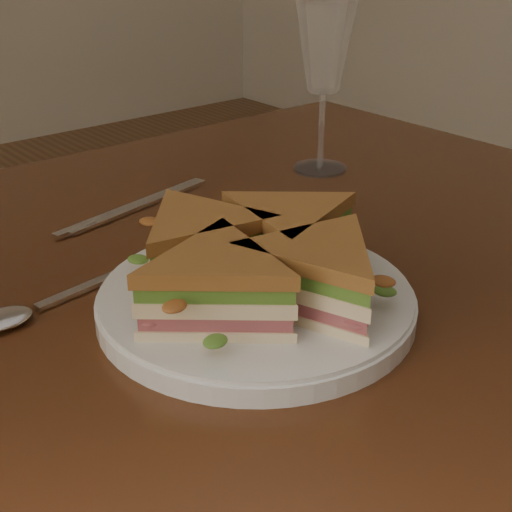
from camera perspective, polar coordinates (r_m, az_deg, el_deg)
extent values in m
cube|color=#32170B|center=(0.64, -7.90, -4.23)|extent=(1.20, 0.80, 0.04)
cylinder|color=black|center=(1.35, 4.75, -5.14)|extent=(0.06, 0.06, 0.71)
cylinder|color=white|center=(0.58, 0.00, -3.71)|extent=(0.26, 0.26, 0.02)
cube|color=silver|center=(0.64, -12.27, -2.04)|extent=(0.13, 0.03, 0.00)
ellipsoid|color=silver|center=(0.60, -19.60, -4.85)|extent=(0.05, 0.03, 0.01)
cube|color=silver|center=(0.80, -9.27, 4.02)|extent=(0.20, 0.06, 0.00)
cube|color=silver|center=(0.75, -14.27, 2.00)|extent=(0.05, 0.02, 0.00)
cylinder|color=white|center=(0.92, 5.13, 7.01)|extent=(0.07, 0.07, 0.00)
cylinder|color=white|center=(0.90, 5.25, 10.00)|extent=(0.01, 0.01, 0.10)
cone|color=white|center=(0.88, 5.53, 16.32)|extent=(0.07, 0.07, 0.11)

